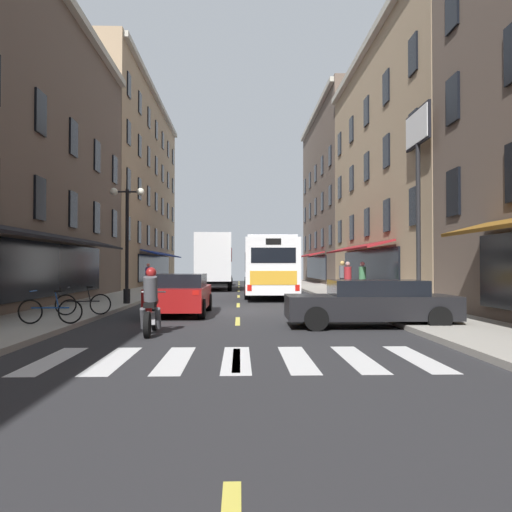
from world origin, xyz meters
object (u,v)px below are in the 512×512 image
at_px(sedan_far, 371,303).
at_px(street_lamp_twin, 127,239).
at_px(pedestrian_near, 148,276).
at_px(bicycle_near, 83,303).
at_px(bicycle_mid, 50,310).
at_px(motorcycle_rider, 151,306).
at_px(pedestrian_rear, 342,277).
at_px(billboard_sign, 418,159).
at_px(transit_bus, 268,266).
at_px(pedestrian_mid, 348,279).
at_px(sedan_mid, 180,294).
at_px(box_truck, 214,262).
at_px(pedestrian_far, 362,278).
at_px(sedan_near, 221,277).

height_order(sedan_far, street_lamp_twin, street_lamp_twin).
bearing_deg(sedan_far, pedestrian_near, 116.30).
relative_size(bicycle_near, bicycle_mid, 0.99).
xyz_separation_m(motorcycle_rider, pedestrian_near, (-3.72, 20.72, 0.35)).
relative_size(sedan_far, motorcycle_rider, 2.25).
relative_size(pedestrian_near, pedestrian_rear, 0.94).
height_order(billboard_sign, motorcycle_rider, billboard_sign).
relative_size(transit_bus, sedan_far, 2.45).
height_order(billboard_sign, pedestrian_near, billboard_sign).
xyz_separation_m(transit_bus, pedestrian_mid, (3.73, -3.93, -0.61)).
xyz_separation_m(sedan_mid, sedan_far, (5.72, -3.79, -0.05)).
bearing_deg(transit_bus, bicycle_mid, -113.68).
height_order(box_truck, pedestrian_far, box_truck).
bearing_deg(street_lamp_twin, sedan_mid, -53.80).
xyz_separation_m(box_truck, motorcycle_rider, (-0.41, -23.46, -1.29)).
bearing_deg(pedestrian_rear, pedestrian_far, -82.41).
bearing_deg(street_lamp_twin, bicycle_mid, -92.87).
distance_m(sedan_near, bicycle_mid, 31.75).
height_order(pedestrian_near, pedestrian_mid, pedestrian_mid).
bearing_deg(bicycle_mid, sedan_far, 1.45).
distance_m(sedan_near, street_lamp_twin, 24.24).
bearing_deg(box_truck, motorcycle_rider, -90.99).
relative_size(pedestrian_near, pedestrian_far, 0.98).
height_order(sedan_near, pedestrian_near, pedestrian_near).
height_order(transit_bus, pedestrian_rear, transit_bus).
bearing_deg(motorcycle_rider, sedan_near, 89.09).
xyz_separation_m(sedan_mid, pedestrian_far, (8.35, 8.23, 0.33)).
bearing_deg(box_truck, pedestrian_far, -51.29).
relative_size(pedestrian_near, pedestrian_mid, 0.98).
height_order(motorcycle_rider, bicycle_near, motorcycle_rider).
xyz_separation_m(bicycle_mid, pedestrian_far, (11.36, 12.24, 0.55)).
xyz_separation_m(box_truck, pedestrian_mid, (7.12, -11.04, -0.94)).
height_order(box_truck, motorcycle_rider, box_truck).
relative_size(motorcycle_rider, bicycle_mid, 1.21).
relative_size(billboard_sign, bicycle_mid, 4.49).
relative_size(sedan_far, pedestrian_rear, 2.53).
height_order(billboard_sign, transit_bus, billboard_sign).
height_order(sedan_near, pedestrian_rear, pedestrian_rear).
bearing_deg(bicycle_near, box_truck, 80.92).
bearing_deg(sedan_far, sedan_mid, 146.44).
xyz_separation_m(billboard_sign, street_lamp_twin, (-11.68, 1.67, -3.08)).
relative_size(bicycle_mid, street_lamp_twin, 0.36).
distance_m(motorcycle_rider, pedestrian_near, 21.06).
bearing_deg(pedestrian_mid, pedestrian_near, 153.30).
bearing_deg(pedestrian_far, street_lamp_twin, 85.37).
distance_m(sedan_far, street_lamp_twin, 11.35).
bearing_deg(sedan_near, street_lamp_twin, -97.17).
bearing_deg(street_lamp_twin, sedan_far, -41.49).
relative_size(motorcycle_rider, pedestrian_far, 1.17).
xyz_separation_m(sedan_far, motorcycle_rider, (-5.86, -1.35, 0.03)).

